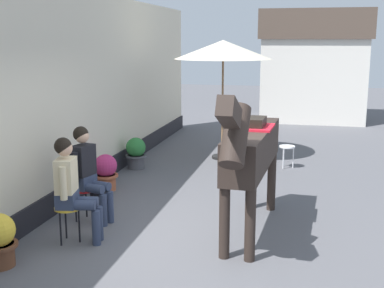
% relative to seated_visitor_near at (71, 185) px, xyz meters
% --- Properties ---
extents(ground_plane, '(40.00, 40.00, 0.00)m').
position_rel_seated_visitor_near_xyz_m(ground_plane, '(1.62, 3.36, -0.78)').
color(ground_plane, '#56565B').
extents(pub_facade_wall, '(0.34, 14.00, 3.40)m').
position_rel_seated_visitor_near_xyz_m(pub_facade_wall, '(-0.93, 1.86, 0.76)').
color(pub_facade_wall, beige).
rests_on(pub_facade_wall, ground_plane).
extents(distant_cottage, '(3.40, 2.60, 3.50)m').
position_rel_seated_visitor_near_xyz_m(distant_cottage, '(3.02, 11.32, 1.02)').
color(distant_cottage, silver).
rests_on(distant_cottage, ground_plane).
extents(seated_visitor_near, '(0.61, 0.48, 1.39)m').
position_rel_seated_visitor_near_xyz_m(seated_visitor_near, '(0.00, 0.00, 0.00)').
color(seated_visitor_near, gold).
rests_on(seated_visitor_near, ground_plane).
extents(seated_visitor_far, '(0.61, 0.48, 1.39)m').
position_rel_seated_visitor_near_xyz_m(seated_visitor_far, '(-0.14, 0.78, 0.00)').
color(seated_visitor_far, red).
rests_on(seated_visitor_far, ground_plane).
extents(saddled_horse_center, '(0.56, 3.00, 2.06)m').
position_rel_seated_visitor_near_xyz_m(saddled_horse_center, '(2.19, 0.80, 0.38)').
color(saddled_horse_center, '#2D231E').
rests_on(saddled_horse_center, ground_plane).
extents(flower_planter_inner_far, '(0.43, 0.43, 0.64)m').
position_rel_seated_visitor_near_xyz_m(flower_planter_inner_far, '(-0.49, 2.28, -0.44)').
color(flower_planter_inner_far, '#A85638').
rests_on(flower_planter_inner_far, ground_plane).
extents(flower_planter_farthest, '(0.43, 0.43, 0.64)m').
position_rel_seated_visitor_near_xyz_m(flower_planter_farthest, '(-0.48, 3.86, -0.44)').
color(flower_planter_farthest, '#4C4C51').
rests_on(flower_planter_farthest, ground_plane).
extents(cafe_parasol, '(2.10, 2.10, 2.58)m').
position_rel_seated_visitor_near_xyz_m(cafe_parasol, '(1.08, 5.14, 1.59)').
color(cafe_parasol, black).
rests_on(cafe_parasol, ground_plane).
extents(spare_stool_white, '(0.32, 0.32, 0.46)m').
position_rel_seated_visitor_near_xyz_m(spare_stool_white, '(2.52, 4.59, -0.38)').
color(spare_stool_white, white).
rests_on(spare_stool_white, ground_plane).
extents(satchel_bag, '(0.30, 0.22, 0.20)m').
position_rel_seated_visitor_near_xyz_m(satchel_bag, '(-0.40, 1.74, -0.68)').
color(satchel_bag, black).
rests_on(satchel_bag, ground_plane).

